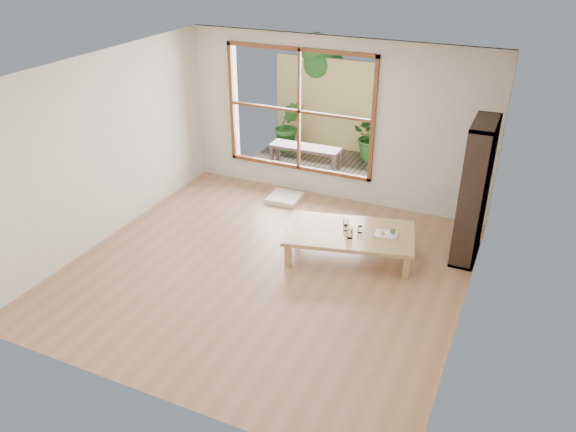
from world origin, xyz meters
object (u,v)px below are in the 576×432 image
garden_bench (305,149)px  bookshelf (475,192)px  low_table (350,234)px  food_tray (387,233)px

garden_bench → bookshelf: bearing=-32.1°
bookshelf → garden_bench: (-3.21, 1.90, -0.58)m
low_table → food_tray: 0.51m
garden_bench → low_table: bearing=-57.4°
food_tray → garden_bench: food_tray is taller
low_table → food_tray: (0.49, 0.12, 0.07)m
bookshelf → garden_bench: size_ratio=1.46×
food_tray → bookshelf: bearing=23.4°
bookshelf → food_tray: 1.26m
low_table → garden_bench: 3.14m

